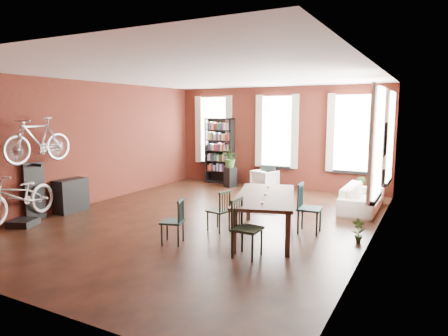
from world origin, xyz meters
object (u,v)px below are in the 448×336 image
Objects in this scene: dining_table at (265,215)px; dining_chair_b at (218,211)px; dining_chair_d at (310,209)px; bike_trainer at (23,223)px; bookshelf at (220,151)px; dining_chair_c at (247,229)px; cream_sofa at (362,194)px; bicycle_floor at (18,174)px; plant_stand at (230,177)px; dining_chair_a at (172,221)px; white_armchair at (265,179)px; console_table at (71,195)px.

dining_chair_b is at bearing 170.59° from dining_table.
dining_chair_d is 2.01× the size of bike_trainer.
bookshelf is at bearing 41.92° from dining_chair_d.
dining_chair_c reaches higher than cream_sofa.
dining_chair_d reaches higher than cream_sofa.
dining_table is 0.93m from dining_chair_d.
bicycle_floor is (-6.15, -4.89, 0.71)m from cream_sofa.
cream_sofa is 3.29× the size of plant_stand.
cream_sofa reaches higher than plant_stand.
dining_chair_b is 3.94m from cream_sofa.
dining_chair_a is 1.32× the size of plant_stand.
dining_chair_a is at bearing 128.02° from dining_chair_d.
bookshelf is (-2.30, 6.01, 0.68)m from dining_chair_a.
dining_table is 6.02m from bookshelf.
dining_table is 2.85× the size of dining_chair_a.
cream_sofa is 4.25× the size of bike_trainer.
dining_chair_b reaches higher than dining_chair_a.
cream_sofa is 7.89m from bicycle_floor.
bicycle_floor is (-0.03, -0.02, 1.05)m from bike_trainer.
dining_table is 4.74m from white_armchair.
white_armchair is (-2.51, 3.79, -0.15)m from dining_chair_d.
dining_table is at bearing 125.77° from dining_chair_d.
white_armchair is 0.85× the size of console_table.
dining_chair_b is 0.86× the size of dining_chair_c.
white_armchair is 6.89m from bike_trainer.
dining_chair_c is at bearing 6.75° from bike_trainer.
cream_sofa reaches higher than white_armchair.
dining_chair_b reaches higher than bike_trainer.
dining_chair_b is 1.24× the size of white_armchair.
dining_chair_c is 7.12m from bookshelf.
console_table is (-3.94, -0.29, -0.02)m from dining_chair_b.
bicycle_floor is (-3.02, -6.22, 0.78)m from white_armchair.
bookshelf is 4.49× the size of bike_trainer.
dining_chair_a is at bearing -154.65° from dining_table.
plant_stand is (-4.28, 1.19, -0.09)m from cream_sofa.
dining_chair_d reaches higher than dining_chair_c.
bicycle_floor is (-3.50, -0.59, 0.71)m from dining_chair_a.
dining_chair_d is at bearing 142.81° from white_armchair.
bookshelf is at bearing 79.87° from bike_trainer.
bicycle_floor is at bearing -86.75° from console_table.
dining_chair_b is 4.27m from bicycle_floor.
bicycle_floor is (-1.88, -6.08, 0.81)m from plant_stand.
console_table is (-5.61, -1.04, -0.09)m from dining_chair_d.
dining_table is at bearing 20.72° from bike_trainer.
dining_table is 2.83× the size of dining_chair_b.
dining_chair_c is 1.54× the size of plant_stand.
dining_chair_d is at bearing 114.77° from dining_chair_a.
console_table is at bearing 94.37° from bike_trainer.
white_armchair is at bearing 57.25° from console_table.
bookshelf reaches higher than plant_stand.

